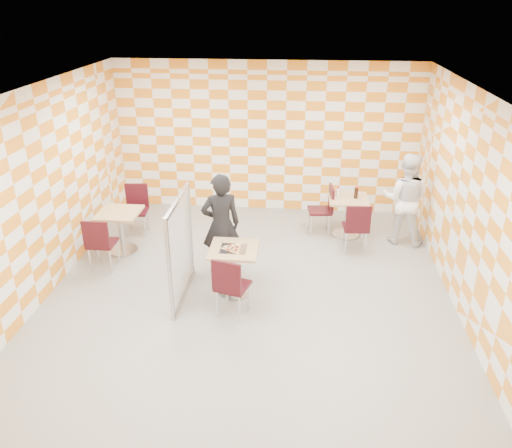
{
  "coord_description": "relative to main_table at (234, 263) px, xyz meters",
  "views": [
    {
      "loc": [
        0.7,
        -6.19,
        4.12
      ],
      "look_at": [
        0.1,
        0.2,
        1.15
      ],
      "focal_mm": 35.0,
      "sensor_mm": 36.0,
      "label": 1
    }
  ],
  "objects": [
    {
      "name": "room_shell",
      "position": [
        0.23,
        0.35,
        0.99
      ],
      "size": [
        7.0,
        7.0,
        7.0
      ],
      "color": "gray",
      "rests_on": "ground"
    },
    {
      "name": "main_table",
      "position": [
        0.0,
        0.0,
        0.0
      ],
      "size": [
        0.7,
        0.7,
        0.75
      ],
      "color": "tan",
      "rests_on": "ground"
    },
    {
      "name": "second_table",
      "position": [
        1.82,
        2.15,
        0.0
      ],
      "size": [
        0.7,
        0.7,
        0.75
      ],
      "color": "tan",
      "rests_on": "ground"
    },
    {
      "name": "empty_table",
      "position": [
        -2.12,
        1.14,
        0.0
      ],
      "size": [
        0.7,
        0.7,
        0.75
      ],
      "color": "tan",
      "rests_on": "ground"
    },
    {
      "name": "chair_main_front",
      "position": [
        0.03,
        -0.63,
        0.04
      ],
      "size": [
        0.52,
        0.53,
        0.92
      ],
      "color": "#350A11",
      "rests_on": "ground"
    },
    {
      "name": "chair_second_front",
      "position": [
        1.91,
        1.45,
        0.04
      ],
      "size": [
        0.45,
        0.46,
        0.92
      ],
      "color": "#350A11",
      "rests_on": "ground"
    },
    {
      "name": "chair_second_side",
      "position": [
        1.4,
        2.22,
        0.04
      ],
      "size": [
        0.47,
        0.46,
        0.92
      ],
      "color": "#350A11",
      "rests_on": "ground"
    },
    {
      "name": "chair_empty_near",
      "position": [
        -2.22,
        0.44,
        0.04
      ],
      "size": [
        0.42,
        0.43,
        0.92
      ],
      "color": "#350A11",
      "rests_on": "ground"
    },
    {
      "name": "chair_empty_far",
      "position": [
        -2.09,
        1.95,
        0.04
      ],
      "size": [
        0.46,
        0.47,
        0.92
      ],
      "color": "#350A11",
      "rests_on": "ground"
    },
    {
      "name": "partition",
      "position": [
        -0.75,
        -0.13,
        0.28
      ],
      "size": [
        0.08,
        1.38,
        1.55
      ],
      "color": "white",
      "rests_on": "ground"
    },
    {
      "name": "man_dark",
      "position": [
        -0.28,
        0.59,
        0.33
      ],
      "size": [
        0.71,
        0.57,
        1.68
      ],
      "primitive_type": "imported",
      "rotation": [
        0.0,
        0.0,
        3.46
      ],
      "color": "black",
      "rests_on": "ground"
    },
    {
      "name": "man_white",
      "position": [
        2.78,
        1.98,
        0.32
      ],
      "size": [
        0.94,
        0.82,
        1.66
      ],
      "primitive_type": "imported",
      "rotation": [
        0.0,
        0.0,
        2.88
      ],
      "color": "white",
      "rests_on": "ground"
    },
    {
      "name": "pizza_on_foil",
      "position": [
        -0.0,
        -0.02,
        0.26
      ],
      "size": [
        0.4,
        0.4,
        0.04
      ],
      "color": "silver",
      "rests_on": "main_table"
    },
    {
      "name": "sport_bottle",
      "position": [
        1.62,
        2.19,
        0.33
      ],
      "size": [
        0.06,
        0.06,
        0.2
      ],
      "color": "white",
      "rests_on": "second_table"
    },
    {
      "name": "soda_bottle",
      "position": [
        1.94,
        2.15,
        0.34
      ],
      "size": [
        0.07,
        0.07,
        0.23
      ],
      "color": "black",
      "rests_on": "second_table"
    }
  ]
}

